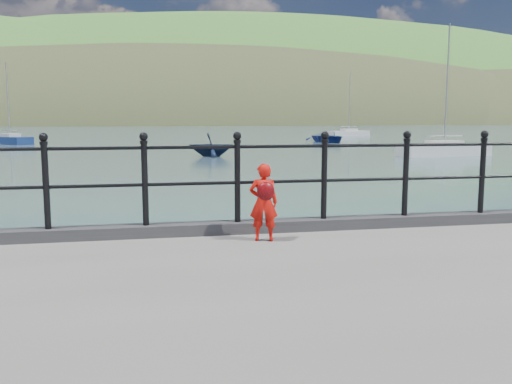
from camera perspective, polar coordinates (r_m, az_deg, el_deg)
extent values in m
plane|color=#2D4251|center=(7.62, -6.64, -11.59)|extent=(600.00, 600.00, 0.00)
cube|color=#28282B|center=(7.19, -6.68, -3.88)|extent=(60.00, 0.30, 0.15)
cylinder|color=black|center=(7.09, -6.76, 0.87)|extent=(18.00, 0.04, 0.04)
cylinder|color=black|center=(7.05, -6.82, 4.69)|extent=(18.00, 0.04, 0.04)
cylinder|color=black|center=(7.18, -21.23, 0.48)|extent=(0.08, 0.08, 1.05)
sphere|color=black|center=(7.13, -21.48, 5.38)|extent=(0.11, 0.11, 0.11)
cylinder|color=black|center=(7.07, -11.61, 0.75)|extent=(0.08, 0.08, 1.05)
sphere|color=black|center=(7.02, -11.75, 5.73)|extent=(0.11, 0.11, 0.11)
cylinder|color=black|center=(7.16, -1.97, 0.99)|extent=(0.08, 0.08, 1.05)
sphere|color=black|center=(7.11, -1.99, 5.92)|extent=(0.11, 0.11, 0.11)
cylinder|color=black|center=(7.45, 7.18, 1.20)|extent=(0.08, 0.08, 1.05)
sphere|color=black|center=(7.40, 7.26, 5.93)|extent=(0.11, 0.11, 0.11)
cylinder|color=black|center=(7.91, 15.46, 1.36)|extent=(0.08, 0.08, 1.05)
sphere|color=black|center=(7.87, 15.63, 5.82)|extent=(0.11, 0.11, 0.11)
cylinder|color=black|center=(8.51, 22.70, 1.48)|extent=(0.08, 0.08, 1.05)
sphere|color=black|center=(8.47, 22.92, 5.62)|extent=(0.11, 0.11, 0.11)
ellipsoid|color=#333A21|center=(204.00, -5.44, 2.80)|extent=(400.00, 100.00, 88.00)
ellipsoid|color=#387026|center=(270.72, 1.74, 1.54)|extent=(600.00, 180.00, 156.00)
cube|color=silver|center=(191.30, -21.83, 7.46)|extent=(9.00, 6.00, 6.00)
cube|color=#4C4744|center=(191.35, -21.89, 8.65)|extent=(9.50, 6.50, 2.00)
cube|color=silver|center=(188.52, -14.88, 7.76)|extent=(9.00, 6.00, 6.00)
cube|color=#4C4744|center=(188.57, -14.92, 8.97)|extent=(9.50, 6.50, 2.00)
cube|color=silver|center=(189.08, -5.68, 7.98)|extent=(9.00, 6.00, 6.00)
cube|color=#4C4744|center=(189.13, -5.70, 9.19)|extent=(9.50, 6.50, 2.00)
cube|color=silver|center=(193.60, 2.37, 8.01)|extent=(9.00, 6.00, 6.00)
cube|color=#4C4744|center=(193.65, 2.38, 9.19)|extent=(9.50, 6.50, 2.00)
imported|color=red|center=(6.72, 0.80, -1.10)|extent=(0.40, 0.30, 0.97)
ellipsoid|color=#BE070E|center=(6.57, 1.04, 0.07)|extent=(0.22, 0.11, 0.23)
imported|color=navy|center=(55.91, 7.62, 5.74)|extent=(4.36, 5.53, 1.04)
imported|color=black|center=(35.43, -4.74, 4.97)|extent=(3.13, 2.79, 1.51)
cube|color=navy|center=(56.80, -24.45, 4.87)|extent=(4.85, 5.13, 0.90)
cube|color=beige|center=(56.78, -24.48, 5.37)|extent=(2.14, 2.19, 0.50)
cylinder|color=#A5A5A8|center=(56.77, -24.67, 8.83)|extent=(0.10, 0.10, 6.96)
cylinder|color=#A5A5A8|center=(56.76, -24.51, 5.93)|extent=(1.65, 1.83, 0.06)
cube|color=silver|center=(75.13, 9.74, 6.02)|extent=(6.36, 3.61, 0.90)
cube|color=beige|center=(75.12, 9.75, 6.40)|extent=(2.42, 1.81, 0.50)
cylinder|color=#A5A5A8|center=(75.13, 9.82, 9.38)|extent=(0.10, 0.10, 7.91)
cylinder|color=#A5A5A8|center=(75.11, 9.76, 6.82)|extent=(2.63, 0.97, 0.06)
cube|color=silver|center=(37.99, 19.16, 4.00)|extent=(6.52, 2.61, 0.90)
cube|color=beige|center=(37.97, 19.20, 4.75)|extent=(2.37, 1.52, 0.50)
cylinder|color=#A5A5A8|center=(37.98, 19.46, 10.55)|extent=(0.10, 0.10, 7.80)
cylinder|color=#A5A5A8|center=(37.95, 19.23, 5.58)|extent=(2.83, 0.45, 0.06)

